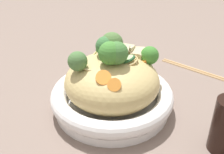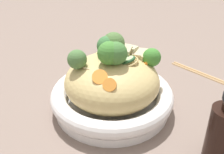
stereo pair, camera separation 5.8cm
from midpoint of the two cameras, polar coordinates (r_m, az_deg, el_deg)
ground_plane at (r=0.62m, az=2.67°, el=-6.44°), size 3.00×3.00×0.00m
serving_bowl at (r=0.61m, az=2.73°, el=-4.36°), size 0.26×0.26×0.05m
noodle_heap at (r=0.58m, az=2.83°, el=-0.91°), size 0.20×0.20×0.10m
broccoli_florets at (r=0.56m, az=3.24°, el=5.12°), size 0.10×0.20×0.08m
carrot_coins at (r=0.55m, az=4.28°, el=1.77°), size 0.13×0.14×0.03m
zucchini_slices at (r=0.57m, az=3.34°, el=4.24°), size 0.09×0.07×0.03m
chicken_chunks at (r=0.60m, az=6.87°, el=4.66°), size 0.06×0.08×0.04m
soy_sauce_bottle at (r=0.52m, az=24.83°, el=-10.49°), size 0.05×0.05×0.14m
chopsticks_pair at (r=0.79m, az=20.95°, el=0.29°), size 0.21×0.08×0.01m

